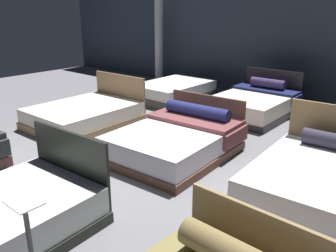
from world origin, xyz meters
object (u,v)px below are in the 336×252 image
Objects in this scene: bed_4 at (177,140)px; bed_5 at (318,183)px; bed_7 at (254,104)px; bed_6 at (174,91)px; bed_1 at (2,220)px; bed_3 at (85,115)px; support_pillar at (159,28)px.

bed_5 is at bearing -4.60° from bed_4.
bed_5 reaches higher than bed_7.
bed_4 is at bearing -49.78° from bed_6.
bed_7 is (-0.10, 5.91, 0.03)m from bed_1.
bed_7 is at bearing 2.19° from bed_6.
bed_5 is 5.54m from bed_6.
bed_6 is (0.07, 2.86, 0.01)m from bed_3.
bed_3 is 1.05× the size of bed_7.
bed_3 is 2.87m from bed_6.
bed_1 is at bearing -89.13° from bed_7.
bed_6 is at bearing -177.74° from bed_7.
bed_3 reaches higher than bed_6.
bed_6 is at bearing 87.69° from bed_3.
bed_3 reaches higher than bed_4.
bed_7 is (2.40, 2.96, 0.04)m from bed_3.
bed_3 is 4.92m from support_pillar.
bed_3 is at bearing 177.79° from bed_4.
bed_1 is 5.91m from bed_7.
bed_1 reaches higher than bed_6.
bed_4 is 1.07× the size of bed_7.
bed_4 is 6.21m from support_pillar.
bed_5 reaches higher than bed_3.
bed_4 is 3.70m from bed_6.
bed_3 is at bearing -67.83° from support_pillar.
bed_1 is at bearing -131.24° from bed_5.
bed_5 is 0.98× the size of bed_6.
bed_6 is (-4.73, 2.88, -0.04)m from bed_5.
bed_1 is 8.58m from support_pillar.
bed_1 is 6.30m from bed_6.
bed_5 is (4.81, -0.01, 0.05)m from bed_3.
bed_7 reaches higher than bed_3.
bed_5 is at bearing -33.49° from support_pillar.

